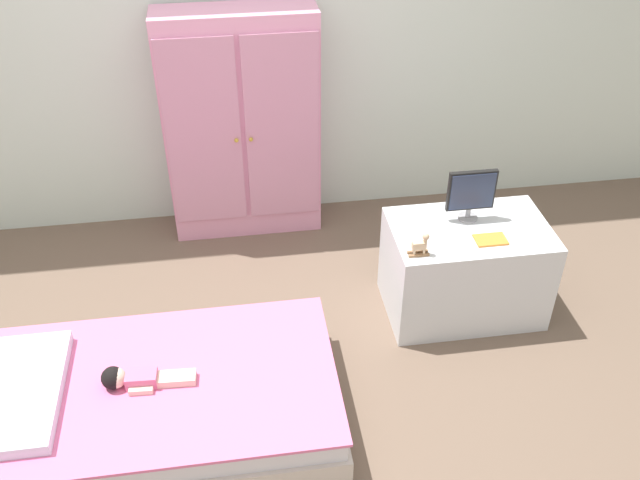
{
  "coord_description": "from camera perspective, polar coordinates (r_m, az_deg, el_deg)",
  "views": [
    {
      "loc": [
        -0.03,
        -2.21,
        2.5
      ],
      "look_at": [
        0.36,
        0.4,
        0.56
      ],
      "focal_mm": 39.15,
      "sensor_mm": 36.0,
      "label": 1
    }
  ],
  "objects": [
    {
      "name": "rocking_horse_toy",
      "position": [
        3.26,
        8.24,
        -0.39
      ],
      "size": [
        0.1,
        0.04,
        0.12
      ],
      "color": "#8E6642",
      "rests_on": "tv_stand"
    },
    {
      "name": "tv_monitor",
      "position": [
        3.5,
        12.27,
        3.81
      ],
      "size": [
        0.24,
        0.1,
        0.27
      ],
      "color": "#99999E",
      "rests_on": "tv_stand"
    },
    {
      "name": "book_orange",
      "position": [
        3.45,
        13.77,
        0.03
      ],
      "size": [
        0.15,
        0.1,
        0.01
      ],
      "primitive_type": "cube",
      "color": "orange",
      "rests_on": "tv_stand"
    },
    {
      "name": "pillow",
      "position": [
        3.19,
        -23.18,
        -11.35
      ],
      "size": [
        0.32,
        0.64,
        0.06
      ],
      "primitive_type": "cube",
      "color": "silver",
      "rests_on": "bed"
    },
    {
      "name": "wardrobe",
      "position": [
        4.04,
        -6.39,
        9.18
      ],
      "size": [
        0.87,
        0.31,
        1.34
      ],
      "color": "#E599BC",
      "rests_on": "ground_plane"
    },
    {
      "name": "ground_plane",
      "position": [
        3.34,
        -5.25,
        -12.52
      ],
      "size": [
        10.0,
        10.0,
        0.02
      ],
      "primitive_type": "cube",
      "color": "brown"
    },
    {
      "name": "tv_stand",
      "position": [
        3.67,
        11.75,
        -2.33
      ],
      "size": [
        0.79,
        0.5,
        0.51
      ],
      "primitive_type": "cube",
      "color": "silver",
      "rests_on": "ground_plane"
    },
    {
      "name": "doll",
      "position": [
        3.09,
        -15.2,
        -10.86
      ],
      "size": [
        0.39,
        0.14,
        0.1
      ],
      "color": "#D6668E",
      "rests_on": "bed"
    },
    {
      "name": "bed",
      "position": [
        3.19,
        -12.62,
        -12.84
      ],
      "size": [
        1.51,
        0.89,
        0.26
      ],
      "color": "beige",
      "rests_on": "ground_plane"
    }
  ]
}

